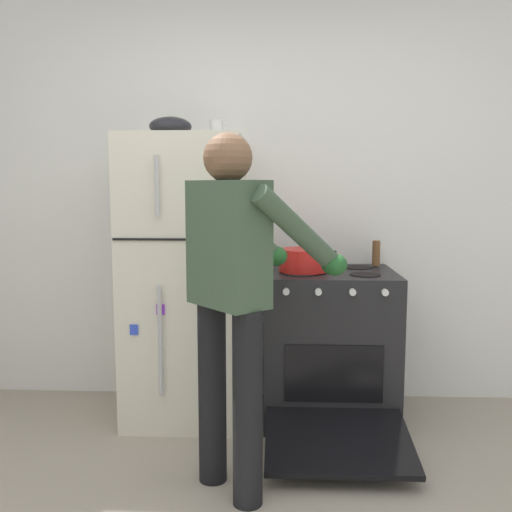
% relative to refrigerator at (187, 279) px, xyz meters
% --- Properties ---
extents(kitchen_wall_back, '(6.00, 0.10, 2.70)m').
position_rel_refrigerator_xyz_m(kitchen_wall_back, '(0.44, 0.38, 0.52)').
color(kitchen_wall_back, white).
rests_on(kitchen_wall_back, ground).
extents(refrigerator, '(0.68, 0.72, 1.66)m').
position_rel_refrigerator_xyz_m(refrigerator, '(0.00, 0.00, 0.00)').
color(refrigerator, silver).
rests_on(refrigerator, ground).
extents(stove_range, '(0.76, 1.20, 0.89)m').
position_rel_refrigerator_xyz_m(stove_range, '(0.85, -0.02, -0.40)').
color(stove_range, black).
rests_on(stove_range, ground).
extents(person_cook, '(0.72, 0.74, 1.60)m').
position_rel_refrigerator_xyz_m(person_cook, '(0.36, -0.84, 0.13)').
color(person_cook, black).
rests_on(person_cook, ground).
extents(red_pot, '(0.38, 0.28, 0.13)m').
position_rel_refrigerator_xyz_m(red_pot, '(0.69, -0.05, 0.12)').
color(red_pot, red).
rests_on(red_pot, stove_range).
extents(coffee_mug, '(0.11, 0.08, 0.10)m').
position_rel_refrigerator_xyz_m(coffee_mug, '(0.18, 0.05, 0.88)').
color(coffee_mug, silver).
rests_on(coffee_mug, refrigerator).
extents(pepper_mill, '(0.05, 0.05, 0.16)m').
position_rel_refrigerator_xyz_m(pepper_mill, '(1.15, 0.20, 0.13)').
color(pepper_mill, brown).
rests_on(pepper_mill, stove_range).
extents(mixing_bowl, '(0.24, 0.24, 0.11)m').
position_rel_refrigerator_xyz_m(mixing_bowl, '(-0.08, 0.00, 0.89)').
color(mixing_bowl, black).
rests_on(mixing_bowl, refrigerator).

